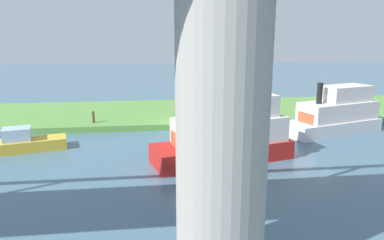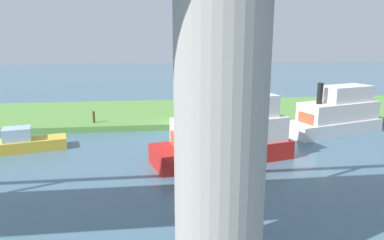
{
  "view_description": "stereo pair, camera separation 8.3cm",
  "coord_description": "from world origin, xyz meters",
  "px_view_note": "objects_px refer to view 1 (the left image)",
  "views": [
    {
      "loc": [
        2.79,
        28.39,
        7.48
      ],
      "look_at": [
        -0.14,
        5.0,
        2.0
      ],
      "focal_mm": 33.07,
      "sensor_mm": 36.0,
      "label": 1
    },
    {
      "loc": [
        2.7,
        28.4,
        7.48
      ],
      "look_at": [
        -0.14,
        5.0,
        2.0
      ],
      "focal_mm": 33.07,
      "sensor_mm": 36.0,
      "label": 2
    }
  ],
  "objects_px": {
    "person_on_bank": "(177,108)",
    "pontoon_yellow": "(336,114)",
    "mooring_post": "(93,117)",
    "houseboat_blue": "(227,134)",
    "bridge_pylon": "(222,114)",
    "motorboat_red": "(26,142)",
    "skiff_small": "(230,135)"
  },
  "relations": [
    {
      "from": "pontoon_yellow",
      "to": "houseboat_blue",
      "type": "relative_size",
      "value": 0.93
    },
    {
      "from": "motorboat_red",
      "to": "skiff_small",
      "type": "distance_m",
      "value": 14.33
    },
    {
      "from": "mooring_post",
      "to": "houseboat_blue",
      "type": "distance_m",
      "value": 13.15
    },
    {
      "from": "person_on_bank",
      "to": "mooring_post",
      "type": "xyz_separation_m",
      "value": [
        7.19,
        1.8,
        -0.21
      ]
    },
    {
      "from": "mooring_post",
      "to": "motorboat_red",
      "type": "height_order",
      "value": "motorboat_red"
    },
    {
      "from": "pontoon_yellow",
      "to": "bridge_pylon",
      "type": "bearing_deg",
      "value": 51.44
    },
    {
      "from": "person_on_bank",
      "to": "pontoon_yellow",
      "type": "relative_size",
      "value": 0.16
    },
    {
      "from": "houseboat_blue",
      "to": "mooring_post",
      "type": "bearing_deg",
      "value": -44.05
    },
    {
      "from": "motorboat_red",
      "to": "skiff_small",
      "type": "relative_size",
      "value": 1.25
    },
    {
      "from": "bridge_pylon",
      "to": "motorboat_red",
      "type": "height_order",
      "value": "bridge_pylon"
    },
    {
      "from": "pontoon_yellow",
      "to": "mooring_post",
      "type": "bearing_deg",
      "value": -10.98
    },
    {
      "from": "motorboat_red",
      "to": "skiff_small",
      "type": "bearing_deg",
      "value": -178.2
    },
    {
      "from": "person_on_bank",
      "to": "mooring_post",
      "type": "relative_size",
      "value": 1.43
    },
    {
      "from": "person_on_bank",
      "to": "skiff_small",
      "type": "relative_size",
      "value": 0.34
    },
    {
      "from": "bridge_pylon",
      "to": "houseboat_blue",
      "type": "distance_m",
      "value": 11.55
    },
    {
      "from": "houseboat_blue",
      "to": "motorboat_red",
      "type": "bearing_deg",
      "value": -15.06
    },
    {
      "from": "person_on_bank",
      "to": "bridge_pylon",
      "type": "bearing_deg",
      "value": 89.03
    },
    {
      "from": "pontoon_yellow",
      "to": "person_on_bank",
      "type": "bearing_deg",
      "value": -24.31
    },
    {
      "from": "bridge_pylon",
      "to": "motorboat_red",
      "type": "relative_size",
      "value": 2.05
    },
    {
      "from": "mooring_post",
      "to": "pontoon_yellow",
      "type": "relative_size",
      "value": 0.11
    },
    {
      "from": "person_on_bank",
      "to": "pontoon_yellow",
      "type": "xyz_separation_m",
      "value": [
        -12.38,
        5.59,
        0.33
      ]
    },
    {
      "from": "person_on_bank",
      "to": "pontoon_yellow",
      "type": "distance_m",
      "value": 13.58
    },
    {
      "from": "mooring_post",
      "to": "motorboat_red",
      "type": "xyz_separation_m",
      "value": [
        3.72,
        5.59,
        -0.41
      ]
    },
    {
      "from": "houseboat_blue",
      "to": "bridge_pylon",
      "type": "bearing_deg",
      "value": 76.17
    },
    {
      "from": "bridge_pylon",
      "to": "mooring_post",
      "type": "bearing_deg",
      "value": -70.97
    },
    {
      "from": "mooring_post",
      "to": "houseboat_blue",
      "type": "bearing_deg",
      "value": 135.95
    },
    {
      "from": "skiff_small",
      "to": "mooring_post",
      "type": "bearing_deg",
      "value": -25.87
    },
    {
      "from": "bridge_pylon",
      "to": "pontoon_yellow",
      "type": "bearing_deg",
      "value": -128.56
    },
    {
      "from": "person_on_bank",
      "to": "houseboat_blue",
      "type": "xyz_separation_m",
      "value": [
        -2.25,
        10.93,
        0.45
      ]
    },
    {
      "from": "mooring_post",
      "to": "houseboat_blue",
      "type": "relative_size",
      "value": 0.11
    },
    {
      "from": "bridge_pylon",
      "to": "person_on_bank",
      "type": "bearing_deg",
      "value": -90.97
    },
    {
      "from": "bridge_pylon",
      "to": "skiff_small",
      "type": "relative_size",
      "value": 2.56
    }
  ]
}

